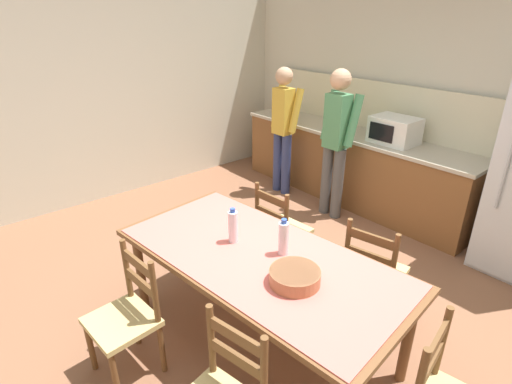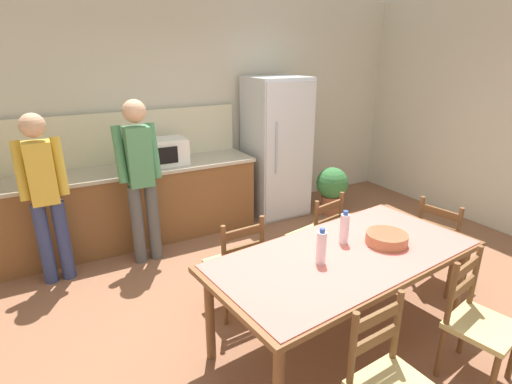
% 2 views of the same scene
% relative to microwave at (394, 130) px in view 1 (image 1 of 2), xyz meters
% --- Properties ---
extents(ground_plane, '(8.32, 8.32, 0.00)m').
position_rel_microwave_xyz_m(ground_plane, '(0.51, -2.21, -1.06)').
color(ground_plane, brown).
extents(wall_back, '(6.52, 0.12, 2.90)m').
position_rel_microwave_xyz_m(wall_back, '(0.51, 0.45, 0.39)').
color(wall_back, beige).
rests_on(wall_back, ground).
extents(wall_left, '(0.12, 5.20, 2.90)m').
position_rel_microwave_xyz_m(wall_left, '(-2.75, -2.21, 0.39)').
color(wall_left, beige).
rests_on(wall_left, ground).
extents(kitchen_counter, '(3.28, 0.66, 0.91)m').
position_rel_microwave_xyz_m(kitchen_counter, '(-0.58, 0.02, -0.60)').
color(kitchen_counter, brown).
rests_on(kitchen_counter, ground).
extents(counter_splashback, '(3.24, 0.03, 0.60)m').
position_rel_microwave_xyz_m(counter_splashback, '(-0.57, 0.33, 0.15)').
color(counter_splashback, beige).
rests_on(counter_splashback, kitchen_counter).
extents(microwave, '(0.50, 0.39, 0.30)m').
position_rel_microwave_xyz_m(microwave, '(0.00, 0.00, 0.00)').
color(microwave, white).
rests_on(microwave, kitchen_counter).
extents(dining_table, '(2.19, 1.23, 0.77)m').
position_rel_microwave_xyz_m(dining_table, '(0.60, -2.55, -0.36)').
color(dining_table, brown).
rests_on(dining_table, ground).
extents(bottle_near_centre, '(0.07, 0.07, 0.27)m').
position_rel_microwave_xyz_m(bottle_near_centre, '(0.34, -2.58, -0.17)').
color(bottle_near_centre, silver).
rests_on(bottle_near_centre, dining_table).
extents(bottle_off_centre, '(0.07, 0.07, 0.27)m').
position_rel_microwave_xyz_m(bottle_off_centre, '(0.69, -2.41, -0.17)').
color(bottle_off_centre, silver).
rests_on(bottle_off_centre, dining_table).
extents(serving_bowl, '(0.32, 0.32, 0.09)m').
position_rel_microwave_xyz_m(serving_bowl, '(0.97, -2.58, -0.24)').
color(serving_bowl, '#9E6642').
rests_on(serving_bowl, dining_table).
extents(chair_side_far_right, '(0.49, 0.48, 0.91)m').
position_rel_microwave_xyz_m(chair_side_far_right, '(0.98, -1.71, -0.62)').
color(chair_side_far_right, brown).
rests_on(chair_side_far_right, ground).
extents(chair_side_near_left, '(0.45, 0.43, 0.91)m').
position_rel_microwave_xyz_m(chair_side_near_left, '(0.22, -3.39, -0.62)').
color(chair_side_near_left, brown).
rests_on(chair_side_near_left, ground).
extents(chair_side_far_left, '(0.44, 0.42, 0.91)m').
position_rel_microwave_xyz_m(chair_side_far_left, '(0.04, -1.81, -0.62)').
color(chair_side_far_left, brown).
rests_on(chair_side_far_left, ground).
extents(person_at_sink, '(0.42, 0.29, 1.68)m').
position_rel_microwave_xyz_m(person_at_sink, '(-1.30, -0.50, -0.12)').
color(person_at_sink, navy).
rests_on(person_at_sink, ground).
extents(person_at_counter, '(0.44, 0.30, 1.75)m').
position_rel_microwave_xyz_m(person_at_counter, '(-0.41, -0.52, -0.08)').
color(person_at_counter, '#4C4C4C').
rests_on(person_at_counter, ground).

